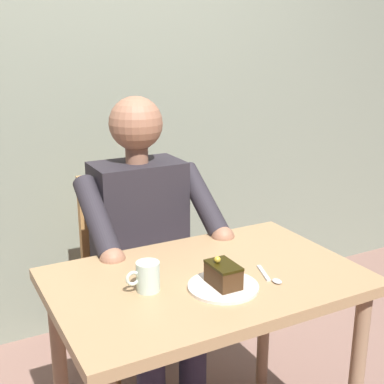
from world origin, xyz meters
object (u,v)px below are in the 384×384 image
Objects in this scene: seated_person at (147,247)px; dessert_spoon at (271,277)px; cake_slice at (223,274)px; chair at (132,267)px; dining_table at (207,305)px; coffee_cup at (147,276)px.

dessert_spoon is (-0.17, 0.60, 0.09)m from seated_person.
seated_person is 8.80× the size of dessert_spoon.
seated_person is 11.04× the size of cake_slice.
chair is at bearing -77.90° from dessert_spoon.
dessert_spoon is (-0.17, 0.01, -0.04)m from cake_slice.
chair is 0.23m from seated_person.
chair is (0.00, -0.66, -0.13)m from dining_table.
seated_person is (0.00, -0.49, 0.02)m from dining_table.
dessert_spoon is (-0.17, 0.77, 0.24)m from chair.
seated_person is at bearing -90.06° from cake_slice.
dining_table is 0.78× the size of seated_person.
cake_slice is 0.23m from coffee_cup.
cake_slice is (0.00, 0.76, 0.28)m from chair.
dessert_spoon is (-0.17, 0.11, 0.11)m from dining_table.
chair is at bearing -90.05° from cake_slice.
chair reaches higher than coffee_cup.
dining_table is 6.87× the size of dessert_spoon.
seated_person is at bearing -112.71° from coffee_cup.
dining_table is at bearing -178.55° from coffee_cup.
cake_slice is at bearing -5.03° from dessert_spoon.
cake_slice is at bearing 155.65° from coffee_cup.
seated_person is at bearing 90.00° from chair.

